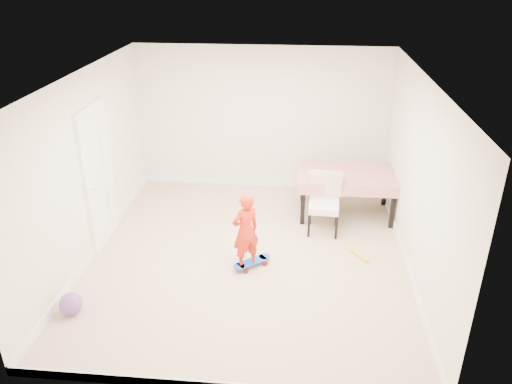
# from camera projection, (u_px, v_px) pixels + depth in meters

# --- Properties ---
(ground) EXTENTS (5.00, 5.00, 0.00)m
(ground) POSITION_uv_depth(u_px,v_px,m) (248.00, 256.00, 7.25)
(ground) COLOR tan
(ground) RESTS_ON ground
(ceiling) EXTENTS (4.50, 5.00, 0.04)m
(ceiling) POSITION_uv_depth(u_px,v_px,m) (246.00, 79.00, 6.14)
(ceiling) COLOR silver
(ceiling) RESTS_ON wall_back
(wall_back) EXTENTS (4.50, 0.04, 2.60)m
(wall_back) POSITION_uv_depth(u_px,v_px,m) (262.00, 120.00, 8.92)
(wall_back) COLOR silver
(wall_back) RESTS_ON ground
(wall_front) EXTENTS (4.50, 0.04, 2.60)m
(wall_front) POSITION_uv_depth(u_px,v_px,m) (217.00, 284.00, 4.46)
(wall_front) COLOR silver
(wall_front) RESTS_ON ground
(wall_left) EXTENTS (0.04, 5.00, 2.60)m
(wall_left) POSITION_uv_depth(u_px,v_px,m) (87.00, 169.00, 6.88)
(wall_left) COLOR silver
(wall_left) RESTS_ON ground
(wall_right) EXTENTS (0.04, 5.00, 2.60)m
(wall_right) POSITION_uv_depth(u_px,v_px,m) (417.00, 181.00, 6.51)
(wall_right) COLOR silver
(wall_right) RESTS_ON ground
(door) EXTENTS (0.11, 0.94, 2.11)m
(door) POSITION_uv_depth(u_px,v_px,m) (98.00, 178.00, 7.27)
(door) COLOR white
(door) RESTS_ON ground
(baseboard_back) EXTENTS (4.50, 0.02, 0.12)m
(baseboard_back) POSITION_uv_depth(u_px,v_px,m) (262.00, 182.00, 9.46)
(baseboard_back) COLOR white
(baseboard_back) RESTS_ON ground
(baseboard_left) EXTENTS (0.02, 5.00, 0.12)m
(baseboard_left) POSITION_uv_depth(u_px,v_px,m) (98.00, 245.00, 7.41)
(baseboard_left) COLOR white
(baseboard_left) RESTS_ON ground
(baseboard_right) EXTENTS (0.02, 5.00, 0.12)m
(baseboard_right) POSITION_uv_depth(u_px,v_px,m) (405.00, 261.00, 7.04)
(baseboard_right) COLOR white
(baseboard_right) RESTS_ON ground
(dining_table) EXTENTS (1.61, 1.02, 0.76)m
(dining_table) POSITION_uv_depth(u_px,v_px,m) (346.00, 193.00, 8.30)
(dining_table) COLOR red
(dining_table) RESTS_ON ground
(dining_chair) EXTENTS (0.55, 0.63, 0.95)m
(dining_chair) POSITION_uv_depth(u_px,v_px,m) (324.00, 204.00, 7.72)
(dining_chair) COLOR beige
(dining_chair) RESTS_ON ground
(skateboard) EXTENTS (0.60, 0.55, 0.09)m
(skateboard) POSITION_uv_depth(u_px,v_px,m) (252.00, 264.00, 7.00)
(skateboard) COLOR blue
(skateboard) RESTS_ON ground
(child) EXTENTS (0.48, 0.46, 1.11)m
(child) POSITION_uv_depth(u_px,v_px,m) (246.00, 233.00, 6.76)
(child) COLOR red
(child) RESTS_ON ground
(balloon) EXTENTS (0.28, 0.28, 0.28)m
(balloon) POSITION_uv_depth(u_px,v_px,m) (71.00, 304.00, 6.04)
(balloon) COLOR #7443A2
(balloon) RESTS_ON ground
(foam_toy) EXTENTS (0.27, 0.37, 0.06)m
(foam_toy) POSITION_uv_depth(u_px,v_px,m) (359.00, 254.00, 7.25)
(foam_toy) COLOR yellow
(foam_toy) RESTS_ON ground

